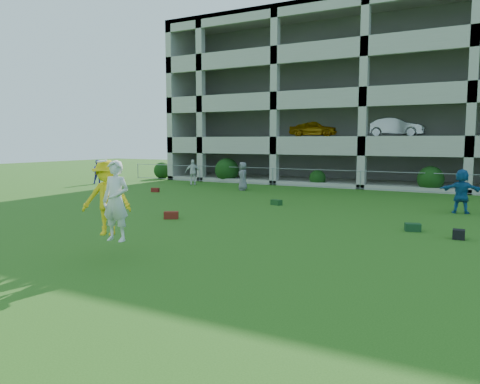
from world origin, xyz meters
The scene contains 14 objects.
ground centered at (0.00, 0.00, 0.00)m, with size 100.00×100.00×0.00m, color #235114.
bystander_a centered at (-17.12, 13.93, 0.84)m, with size 0.82×0.64×1.68m, color #2E219B.
bystander_b centered at (-10.97, 16.62, 0.87)m, with size 1.02×0.42×1.73m, color silver.
bystander_c centered at (-6.18, 15.10, 0.86)m, with size 0.84×0.55×1.73m, color slate.
bystander_d centered at (6.19, 11.51, 0.93)m, with size 1.72×0.55×1.86m, color #1F5690.
bag_red_a centered at (-3.55, 4.49, 0.14)m, with size 0.55×0.30×0.28m, color #5A200F.
bag_green_c centered at (5.08, 6.45, 0.13)m, with size 0.50×0.35×0.26m, color #133519.
crate_d centered at (6.53, 5.77, 0.15)m, with size 0.35×0.35×0.30m, color black.
bag_red_f centered at (-10.24, 11.69, 0.12)m, with size 0.45×0.28×0.24m, color #55130E.
bag_green_g centered at (-1.60, 10.05, 0.12)m, with size 0.50×0.30×0.25m, color #173B15.
frisbee_contest centered at (-1.30, -1.03, 1.53)m, with size 1.92×1.40×2.02m.
parking_garage centered at (-0.01, 27.70, 6.01)m, with size 30.00×14.00×12.00m.
fence centered at (0.00, 19.00, 0.61)m, with size 36.06×0.06×1.20m.
shrub_row centered at (4.59, 19.70, 1.51)m, with size 34.38×2.52×3.50m.
Camera 1 is at (7.53, -9.90, 3.02)m, focal length 35.00 mm.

